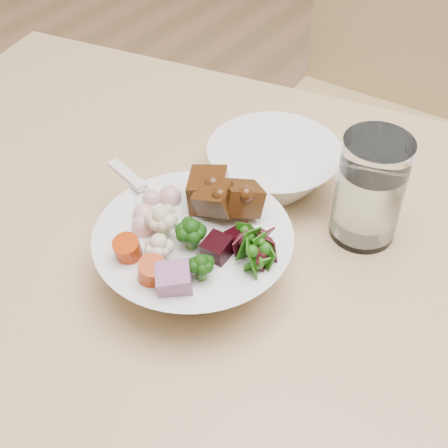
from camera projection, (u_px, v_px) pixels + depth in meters
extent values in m
cube|color=tan|center=(378.00, 339.00, 0.64)|extent=(1.56, 1.07, 0.04)
cylinder|color=tan|center=(77.00, 213.00, 1.27)|extent=(0.05, 0.05, 0.63)
cube|color=tan|center=(366.00, 164.00, 1.14)|extent=(0.46, 0.46, 0.04)
cylinder|color=tan|center=(226.00, 277.00, 1.27)|extent=(0.04, 0.04, 0.45)
cylinder|color=tan|center=(400.00, 360.00, 1.13)|extent=(0.04, 0.04, 0.45)
cylinder|color=tan|center=(308.00, 179.00, 1.50)|extent=(0.04, 0.04, 0.45)
sphere|color=black|center=(192.00, 238.00, 0.62)|extent=(0.03, 0.03, 0.03)
sphere|color=beige|center=(163.00, 226.00, 0.63)|extent=(0.04, 0.04, 0.04)
cube|color=black|center=(243.00, 242.00, 0.62)|extent=(0.04, 0.04, 0.02)
cube|color=#8E5684|center=(174.00, 280.00, 0.58)|extent=(0.04, 0.05, 0.04)
cylinder|color=#BB2E04|center=(128.00, 250.00, 0.61)|extent=(0.03, 0.03, 0.03)
sphere|color=#D79A96|center=(144.00, 214.00, 0.66)|extent=(0.02, 0.02, 0.02)
ellipsoid|color=white|center=(150.00, 203.00, 0.68)|extent=(0.05, 0.04, 0.01)
cube|color=white|center=(127.00, 175.00, 0.71)|extent=(0.08, 0.04, 0.02)
cylinder|color=white|center=(370.00, 189.00, 0.69)|extent=(0.08, 0.08, 0.13)
cylinder|color=white|center=(367.00, 201.00, 0.70)|extent=(0.06, 0.06, 0.09)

